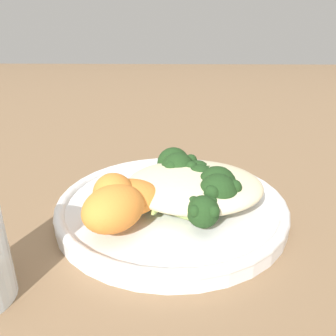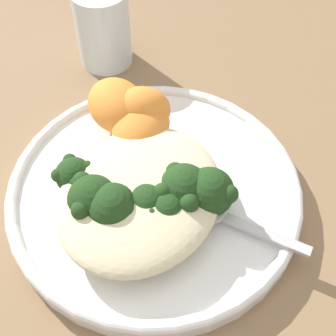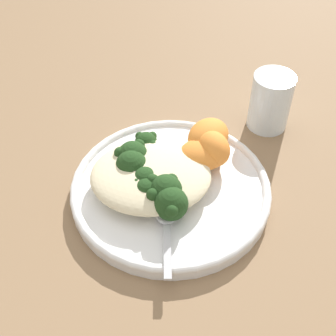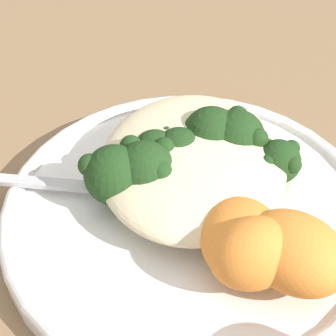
# 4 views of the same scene
# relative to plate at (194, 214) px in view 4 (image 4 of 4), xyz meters

# --- Properties ---
(ground_plane) EXTENTS (4.00, 4.00, 0.00)m
(ground_plane) POSITION_rel_plate_xyz_m (-0.01, -0.00, -0.01)
(ground_plane) COLOR #846647
(plate) EXTENTS (0.27, 0.27, 0.02)m
(plate) POSITION_rel_plate_xyz_m (0.00, 0.00, 0.00)
(plate) COLOR white
(plate) RESTS_ON ground_plane
(quinoa_mound) EXTENTS (0.16, 0.13, 0.03)m
(quinoa_mound) POSITION_rel_plate_xyz_m (-0.03, -0.00, 0.03)
(quinoa_mound) COLOR beige
(quinoa_mound) RESTS_ON plate
(broccoli_stalk_0) EXTENTS (0.07, 0.06, 0.03)m
(broccoli_stalk_0) POSITION_rel_plate_xyz_m (-0.02, 0.05, 0.03)
(broccoli_stalk_0) COLOR #9EBC66
(broccoli_stalk_0) RESTS_ON plate
(broccoli_stalk_1) EXTENTS (0.10, 0.05, 0.04)m
(broccoli_stalk_1) POSITION_rel_plate_xyz_m (-0.04, 0.03, 0.03)
(broccoli_stalk_1) COLOR #9EBC66
(broccoli_stalk_1) RESTS_ON plate
(broccoli_stalk_2) EXTENTS (0.11, 0.05, 0.04)m
(broccoli_stalk_2) POSITION_rel_plate_xyz_m (-0.04, 0.01, 0.03)
(broccoli_stalk_2) COLOR #9EBC66
(broccoli_stalk_2) RESTS_ON plate
(broccoli_stalk_3) EXTENTS (0.08, 0.04, 0.03)m
(broccoli_stalk_3) POSITION_rel_plate_xyz_m (-0.04, 0.01, 0.02)
(broccoli_stalk_3) COLOR #9EBC66
(broccoli_stalk_3) RESTS_ON plate
(broccoli_stalk_4) EXTENTS (0.09, 0.07, 0.04)m
(broccoli_stalk_4) POSITION_rel_plate_xyz_m (-0.03, -0.01, 0.03)
(broccoli_stalk_4) COLOR #9EBC66
(broccoli_stalk_4) RESTS_ON plate
(broccoli_stalk_5) EXTENTS (0.08, 0.08, 0.04)m
(broccoli_stalk_5) POSITION_rel_plate_xyz_m (-0.02, -0.02, 0.03)
(broccoli_stalk_5) COLOR #9EBC66
(broccoli_stalk_5) RESTS_ON plate
(broccoli_stalk_6) EXTENTS (0.06, 0.09, 0.04)m
(broccoli_stalk_6) POSITION_rel_plate_xyz_m (-0.01, -0.03, 0.03)
(broccoli_stalk_6) COLOR #9EBC66
(broccoli_stalk_6) RESTS_ON plate
(broccoli_stalk_7) EXTENTS (0.05, 0.13, 0.04)m
(broccoli_stalk_7) POSITION_rel_plate_xyz_m (0.00, -0.05, 0.03)
(broccoli_stalk_7) COLOR #9EBC66
(broccoli_stalk_7) RESTS_ON plate
(sweet_potato_chunk_0) EXTENTS (0.06, 0.07, 0.05)m
(sweet_potato_chunk_0) POSITION_rel_plate_xyz_m (0.06, 0.04, 0.03)
(sweet_potato_chunk_0) COLOR orange
(sweet_potato_chunk_0) RESTS_ON plate
(sweet_potato_chunk_1) EXTENTS (0.08, 0.09, 0.04)m
(sweet_potato_chunk_1) POSITION_rel_plate_xyz_m (0.05, 0.06, 0.03)
(sweet_potato_chunk_1) COLOR orange
(sweet_potato_chunk_1) RESTS_ON plate
(sweet_potato_chunk_2) EXTENTS (0.08, 0.07, 0.04)m
(sweet_potato_chunk_2) POSITION_rel_plate_xyz_m (0.04, 0.03, 0.03)
(sweet_potato_chunk_2) COLOR orange
(sweet_potato_chunk_2) RESTS_ON plate
(spoon) EXTENTS (0.03, 0.12, 0.01)m
(spoon) POSITION_rel_plate_xyz_m (-0.00, -0.06, 0.01)
(spoon) COLOR #B7B7BC
(spoon) RESTS_ON plate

